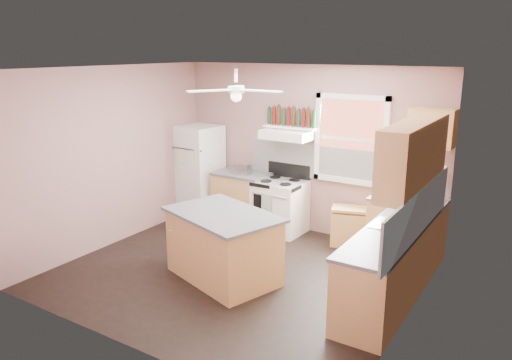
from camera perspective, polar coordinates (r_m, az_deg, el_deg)
The scene contains 32 objects.
floor at distance 6.85m, azimuth -2.08°, elevation -10.60°, with size 4.50×4.50×0.00m, color black.
ceiling at distance 6.19m, azimuth -2.32°, elevation 12.60°, with size 4.50×4.50×0.00m, color white.
wall_back at distance 8.10m, azimuth 5.92°, elevation 3.44°, with size 4.50×0.05×2.70m, color #936B66.
wall_right at distance 5.48m, azimuth 17.89°, elevation -2.78°, with size 0.05×4.00×2.70m, color #936B66.
wall_left at distance 7.87m, azimuth -16.04°, elevation 2.60°, with size 0.05×4.00×2.70m, color #936B66.
backsplash_back at distance 7.91m, azimuth 8.67°, elevation 1.78°, with size 2.90×0.03×0.55m, color white.
backsplash_right at distance 5.82m, azimuth 18.12°, elevation -3.59°, with size 0.03×2.60×0.55m, color white.
window_view at distance 7.72m, azimuth 10.83°, elevation 4.58°, with size 1.00×0.02×1.20m, color brown.
window_frame at distance 7.69m, azimuth 10.76°, elevation 4.55°, with size 1.16×0.07×1.36m, color white.
refrigerator at distance 8.93m, azimuth -6.52°, elevation 0.99°, with size 0.69×0.67×1.63m, color white.
base_cabinet_left at distance 8.56m, azimuth -1.59°, elevation -2.20°, with size 0.90×0.60×0.86m, color tan.
counter_left at distance 8.44m, azimuth -1.61°, elevation 0.72°, with size 0.92×0.62×0.04m, color #515153.
toaster at distance 8.31m, azimuth -1.58°, elevation 1.28°, with size 0.28×0.16×0.18m, color silver.
stove at distance 8.18m, azimuth 2.75°, elevation -3.04°, with size 0.78×0.64×0.86m, color white.
range_hood at distance 7.91m, azimuth 3.58°, elevation 5.21°, with size 0.78×0.50×0.14m, color white.
bottle_shelf at distance 8.00m, azimuth 4.01°, elevation 6.04°, with size 0.90×0.26×0.03m, color white.
cart at distance 7.81m, azimuth 10.56°, elevation -5.45°, with size 0.53×0.35×0.53m, color tan.
base_cabinet_corner at distance 7.46m, azimuth 16.76°, elevation -5.49°, with size 1.00×0.60×0.86m, color tan.
base_cabinet_right at distance 6.16m, azimuth 14.96°, elevation -9.78°, with size 0.60×2.20×0.86m, color tan.
counter_corner at distance 7.32m, azimuth 17.03°, elevation -2.18°, with size 1.02×0.62×0.04m, color #515153.
counter_right at distance 5.99m, azimuth 15.16°, elevation -5.84°, with size 0.62×2.22×0.04m, color #515153.
sink at distance 6.17m, azimuth 15.73°, elevation -5.13°, with size 0.55×0.45×0.03m, color silver.
faucet at distance 6.10m, azimuth 17.22°, elevation -4.71°, with size 0.03×0.03×0.14m, color silver.
upper_cabinet_right at distance 5.89m, azimuth 17.63°, elevation 2.77°, with size 0.33×1.80×0.76m, color tan.
upper_cabinet_corner at distance 7.18m, azimuth 19.46°, elevation 5.66°, with size 0.60×0.33×0.52m, color tan.
paper_towel at distance 7.31m, azimuth 19.99°, elevation 0.55°, with size 0.12×0.12×0.26m, color white.
island at distance 6.57m, azimuth -3.73°, elevation -7.66°, with size 1.40×0.89×0.86m, color tan.
island_top at distance 6.41m, azimuth -3.80°, elevation -3.94°, with size 1.49×0.97×0.04m, color #515153.
ceiling_fan_hub at distance 6.20m, azimuth -2.29°, elevation 10.29°, with size 0.20×0.20×0.08m, color white.
soap_bottle at distance 5.43m, azimuth 15.37°, elevation -6.44°, with size 0.09×0.09×0.24m, color silver.
red_caddy at distance 6.51m, azimuth 17.60°, elevation -3.71°, with size 0.18×0.12×0.10m, color #B32B0F.
wine_bottles at distance 7.98m, azimuth 4.03°, elevation 7.17°, with size 0.86×0.06×0.31m.
Camera 1 is at (3.49, -5.10, 2.95)m, focal length 35.00 mm.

